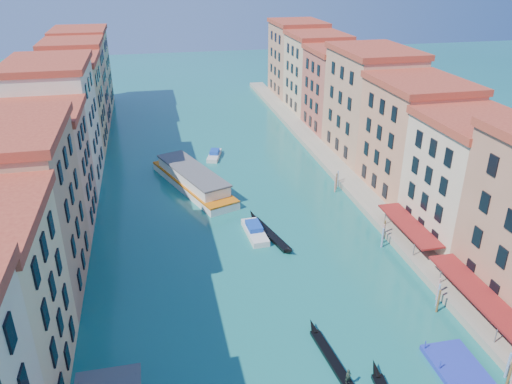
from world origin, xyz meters
TOP-DOWN VIEW (x-y plane):
  - left_bank_palazzos at (-26.00, 64.68)m, footprint 12.80×128.40m
  - right_bank_palazzos at (30.00, 65.00)m, footprint 12.80×128.40m
  - quay at (22.00, 65.00)m, footprint 4.00×140.00m
  - restaurant_awnings at (22.19, 23.00)m, footprint 3.20×44.55m
  - mooring_poles_right at (19.10, 28.80)m, footprint 1.44×54.24m
  - vaporetto_far at (-4.53, 63.85)m, footprint 12.77×23.16m
  - gondola_fore at (4.56, 20.53)m, footprint 1.84×10.69m
  - gondola_far at (4.38, 45.40)m, footprint 4.25×12.90m
  - motorboat_mid at (2.41, 45.98)m, footprint 2.66×7.41m
  - motorboat_far at (1.01, 77.30)m, footprint 3.80×6.77m
  - blue_dock at (15.89, 16.80)m, footprint 4.44×6.59m

SIDE VIEW (x-z plane):
  - blue_dock at x=15.89m, z-range 0.00..0.55m
  - gondola_fore at x=4.56m, z-range -0.71..1.42m
  - gondola_far at x=4.38m, z-range -0.55..1.31m
  - quay at x=22.00m, z-range 0.00..1.00m
  - motorboat_far at x=1.01m, z-range -0.15..1.19m
  - motorboat_mid at x=2.41m, z-range -0.17..1.34m
  - mooring_poles_right at x=19.10m, z-range -0.30..2.90m
  - vaporetto_far at x=-4.53m, z-range -0.17..3.22m
  - restaurant_awnings at x=22.19m, z-range 1.43..4.55m
  - left_bank_palazzos at x=-26.00m, z-range -0.79..20.21m
  - right_bank_palazzos at x=30.00m, z-range -0.75..20.25m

